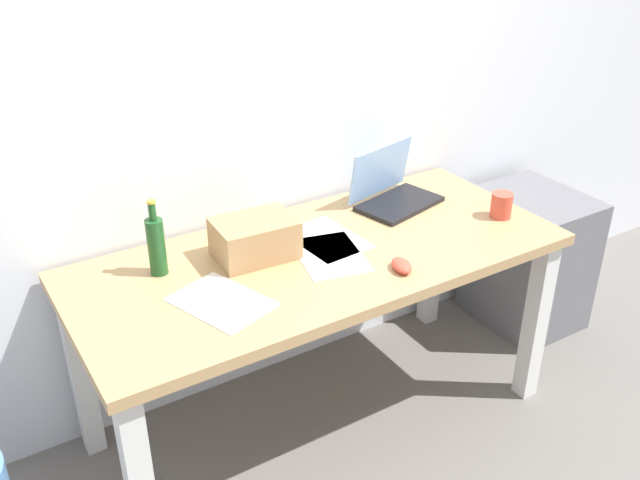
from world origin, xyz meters
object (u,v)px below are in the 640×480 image
object	(u,v)px
cardboard_box	(255,238)
filing_cabinet	(529,259)
beer_bottle	(156,245)
desk	(320,278)
computer_mouse	(402,265)
coffee_mug	(501,205)
laptop_right	(392,191)

from	to	relation	value
cardboard_box	filing_cabinet	xyz separation A→B (m)	(1.38, -0.00, -0.49)
beer_bottle	desk	bearing A→B (deg)	-17.58
cardboard_box	computer_mouse	bearing A→B (deg)	-42.92
cardboard_box	coffee_mug	world-z (taller)	cardboard_box
cardboard_box	coffee_mug	size ratio (longest dim) A/B	2.79
desk	computer_mouse	xyz separation A→B (m)	(0.17, -0.24, 0.12)
beer_bottle	computer_mouse	world-z (taller)	beer_bottle
desk	filing_cabinet	bearing A→B (deg)	4.57
coffee_mug	cardboard_box	bearing A→B (deg)	166.65
laptop_right	filing_cabinet	size ratio (longest dim) A/B	0.59
computer_mouse	cardboard_box	distance (m)	0.50
laptop_right	computer_mouse	xyz separation A→B (m)	(-0.29, -0.43, -0.03)
filing_cabinet	coffee_mug	bearing A→B (deg)	-155.05
beer_bottle	cardboard_box	world-z (taller)	beer_bottle
laptop_right	beer_bottle	size ratio (longest dim) A/B	1.42
computer_mouse	filing_cabinet	xyz separation A→B (m)	(1.02, 0.33, -0.44)
desk	coffee_mug	distance (m)	0.75
cardboard_box	filing_cabinet	size ratio (longest dim) A/B	0.42
desk	beer_bottle	xyz separation A→B (m)	(-0.51, 0.16, 0.20)
filing_cabinet	computer_mouse	bearing A→B (deg)	-161.93
laptop_right	beer_bottle	xyz separation A→B (m)	(-0.96, -0.03, 0.05)
beer_bottle	filing_cabinet	world-z (taller)	beer_bottle
desk	beer_bottle	bearing A→B (deg)	162.42
filing_cabinet	beer_bottle	bearing A→B (deg)	177.72
laptop_right	cardboard_box	size ratio (longest dim) A/B	1.38
desk	beer_bottle	world-z (taller)	beer_bottle
desk	laptop_right	size ratio (longest dim) A/B	4.63
laptop_right	beer_bottle	bearing A→B (deg)	-178.22
desk	cardboard_box	xyz separation A→B (m)	(-0.20, 0.10, 0.17)
computer_mouse	laptop_right	bearing A→B (deg)	73.46
desk	computer_mouse	bearing A→B (deg)	-55.15
desk	laptop_right	distance (m)	0.51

